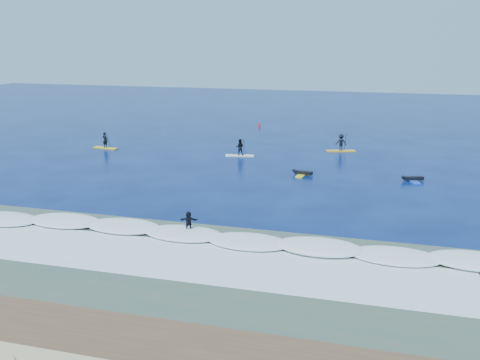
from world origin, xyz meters
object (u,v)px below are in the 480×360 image
(sup_paddler_left, at_px, (105,143))
(wave_surfer, at_px, (189,223))
(sup_paddler_center, at_px, (240,149))
(prone_paddler_near, at_px, (302,173))
(prone_paddler_far, at_px, (412,179))
(sup_paddler_right, at_px, (341,144))
(marker_buoy, at_px, (259,125))

(sup_paddler_left, height_order, wave_surfer, sup_paddler_left)
(sup_paddler_center, relative_size, prone_paddler_near, 1.26)
(prone_paddler_far, xyz_separation_m, wave_surfer, (-13.27, -16.26, 0.58))
(sup_paddler_left, bearing_deg, wave_surfer, -41.57)
(sup_paddler_left, height_order, sup_paddler_right, sup_paddler_right)
(prone_paddler_near, height_order, marker_buoy, marker_buoy)
(sup_paddler_left, relative_size, wave_surfer, 1.60)
(sup_paddler_left, distance_m, marker_buoy, 21.64)
(sup_paddler_center, bearing_deg, sup_paddler_right, 17.55)
(prone_paddler_far, relative_size, marker_buoy, 3.49)
(prone_paddler_near, height_order, wave_surfer, wave_surfer)
(sup_paddler_left, bearing_deg, sup_paddler_right, 21.26)
(sup_paddler_left, xyz_separation_m, marker_buoy, (12.46, 17.69, -0.33))
(sup_paddler_right, height_order, wave_surfer, sup_paddler_right)
(prone_paddler_near, xyz_separation_m, marker_buoy, (-9.28, 23.38, 0.14))
(sup_paddler_center, relative_size, wave_surfer, 1.58)
(prone_paddler_far, bearing_deg, sup_paddler_right, 13.75)
(prone_paddler_far, height_order, marker_buoy, marker_buoy)
(sup_paddler_center, xyz_separation_m, prone_paddler_far, (16.06, -5.37, -0.57))
(sup_paddler_left, distance_m, sup_paddler_right, 24.54)
(sup_paddler_left, xyz_separation_m, wave_surfer, (17.42, -21.50, 0.12))
(sup_paddler_right, height_order, prone_paddler_far, sup_paddler_right)
(sup_paddler_center, height_order, marker_buoy, sup_paddler_center)
(wave_surfer, bearing_deg, prone_paddler_near, 61.05)
(sup_paddler_center, bearing_deg, wave_surfer, -92.69)
(sup_paddler_left, relative_size, prone_paddler_near, 1.28)
(sup_paddler_center, bearing_deg, prone_paddler_far, -28.53)
(prone_paddler_near, distance_m, prone_paddler_far, 8.96)
(sup_paddler_right, relative_size, prone_paddler_far, 1.26)
(sup_paddler_left, bearing_deg, prone_paddler_near, -5.25)
(sup_paddler_right, relative_size, marker_buoy, 4.41)
(sup_paddler_right, bearing_deg, marker_buoy, 115.82)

